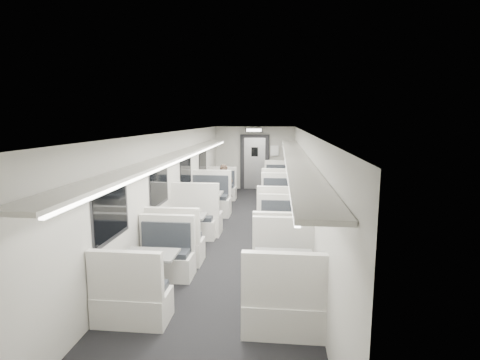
% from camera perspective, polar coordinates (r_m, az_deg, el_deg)
% --- Properties ---
extents(room, '(3.24, 12.24, 2.64)m').
position_cam_1_polar(room, '(8.42, -0.34, -0.86)').
color(room, black).
rests_on(room, ground).
extents(booth_left_a, '(0.99, 2.01, 1.08)m').
position_cam_1_polar(booth_left_a, '(11.91, -3.41, -1.98)').
color(booth_left_a, beige).
rests_on(booth_left_a, room).
extents(booth_left_b, '(1.16, 2.35, 1.26)m').
position_cam_1_polar(booth_left_b, '(9.72, -5.57, -4.23)').
color(booth_left_b, beige).
rests_on(booth_left_b, room).
extents(booth_left_c, '(1.02, 2.06, 1.10)m').
position_cam_1_polar(booth_left_c, '(7.95, -8.29, -7.75)').
color(booth_left_c, beige).
rests_on(booth_left_c, room).
extents(booth_left_d, '(0.97, 1.97, 1.05)m').
position_cam_1_polar(booth_left_d, '(6.01, -13.44, -13.82)').
color(booth_left_d, beige).
rests_on(booth_left_d, room).
extents(booth_right_a, '(1.16, 2.34, 1.25)m').
position_cam_1_polar(booth_right_a, '(12.14, 6.26, -1.51)').
color(booth_right_a, beige).
rests_on(booth_right_a, room).
extents(booth_right_b, '(1.12, 2.27, 1.22)m').
position_cam_1_polar(booth_right_b, '(9.47, 6.34, -4.68)').
color(booth_right_b, beige).
rests_on(booth_right_b, room).
extents(booth_right_c, '(1.01, 2.04, 1.09)m').
position_cam_1_polar(booth_right_c, '(7.33, 6.44, -9.21)').
color(booth_right_c, beige).
rests_on(booth_right_c, room).
extents(booth_right_d, '(1.04, 2.10, 1.12)m').
position_cam_1_polar(booth_right_d, '(5.71, 6.58, -14.63)').
color(booth_right_d, beige).
rests_on(booth_right_d, room).
extents(passenger, '(0.52, 0.35, 1.39)m').
position_cam_1_polar(passenger, '(10.85, -2.43, -1.28)').
color(passenger, black).
rests_on(passenger, room).
extents(window_a, '(0.02, 1.18, 0.84)m').
position_cam_1_polar(window_a, '(11.96, -5.67, 2.85)').
color(window_a, black).
rests_on(window_a, room).
extents(window_b, '(0.02, 1.18, 0.84)m').
position_cam_1_polar(window_b, '(9.83, -8.23, 1.39)').
color(window_b, black).
rests_on(window_b, room).
extents(window_c, '(0.02, 1.18, 0.84)m').
position_cam_1_polar(window_c, '(7.74, -12.19, -0.85)').
color(window_c, black).
rests_on(window_c, room).
extents(window_d, '(0.02, 1.18, 0.84)m').
position_cam_1_polar(window_d, '(5.73, -18.99, -4.70)').
color(window_d, black).
rests_on(window_d, room).
extents(luggage_rack_left, '(0.46, 10.40, 0.09)m').
position_cam_1_polar(luggage_rack_left, '(8.26, -9.21, 3.83)').
color(luggage_rack_left, beige).
rests_on(luggage_rack_left, room).
extents(luggage_rack_right, '(0.46, 10.40, 0.09)m').
position_cam_1_polar(luggage_rack_right, '(7.98, 8.35, 3.67)').
color(luggage_rack_right, beige).
rests_on(luggage_rack_right, room).
extents(vestibule_door, '(1.10, 0.13, 2.10)m').
position_cam_1_polar(vestibule_door, '(14.29, 2.25, 2.69)').
color(vestibule_door, black).
rests_on(vestibule_door, room).
extents(exit_sign, '(0.62, 0.12, 0.16)m').
position_cam_1_polar(exit_sign, '(13.72, 2.15, 7.61)').
color(exit_sign, black).
rests_on(exit_sign, room).
extents(wall_notice, '(0.32, 0.02, 0.40)m').
position_cam_1_polar(wall_notice, '(14.21, 5.29, 4.48)').
color(wall_notice, white).
rests_on(wall_notice, room).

